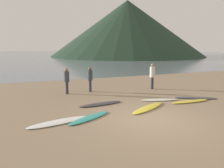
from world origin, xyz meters
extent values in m
cube|color=#8C7559|center=(0.00, 10.00, -0.10)|extent=(120.00, 120.00, 0.20)
cube|color=slate|center=(0.00, 61.71, 0.00)|extent=(140.00, 100.00, 0.01)
cone|color=#1E3323|center=(22.99, 48.76, 7.47)|extent=(41.41, 41.41, 14.94)
ellipsoid|color=white|center=(-3.54, 1.03, 0.03)|extent=(2.55, 1.13, 0.06)
ellipsoid|color=teal|center=(-2.26, 1.05, 0.04)|extent=(2.24, 1.56, 0.07)
ellipsoid|color=#333338|center=(-1.09, 2.93, 0.04)|extent=(2.39, 0.81, 0.08)
ellipsoid|color=yellow|center=(0.77, 1.39, 0.04)|extent=(2.57, 1.75, 0.08)
ellipsoid|color=silver|center=(2.17, 2.53, 0.04)|extent=(2.12, 1.04, 0.07)
ellipsoid|color=yellow|center=(3.50, 1.59, 0.04)|extent=(2.33, 0.52, 0.08)
ellipsoid|color=#333338|center=(4.37, 2.12, 0.03)|extent=(2.31, 1.61, 0.07)
cylinder|color=#2D2D38|center=(-0.64, 6.24, 0.37)|extent=(0.18, 0.18, 0.75)
cylinder|color=#333842|center=(-0.64, 6.24, 1.08)|extent=(0.33, 0.33, 0.65)
sphere|color=brown|center=(-0.64, 6.24, 1.51)|extent=(0.21, 0.21, 0.21)
cylinder|color=#2D2D38|center=(-2.18, 6.14, 0.38)|extent=(0.18, 0.18, 0.76)
cylinder|color=#333842|center=(-2.18, 6.14, 1.08)|extent=(0.33, 0.33, 0.66)
sphere|color=#936B4C|center=(-2.18, 6.14, 1.52)|extent=(0.21, 0.21, 0.21)
cylinder|color=#2D2D38|center=(3.58, 5.47, 0.41)|extent=(0.20, 0.20, 0.82)
cylinder|color=beige|center=(3.58, 5.47, 1.18)|extent=(0.36, 0.36, 0.72)
sphere|color=#936B4C|center=(3.58, 5.47, 1.66)|extent=(0.23, 0.23, 0.23)
camera|label=1|loc=(-4.77, -7.46, 3.01)|focal=35.67mm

